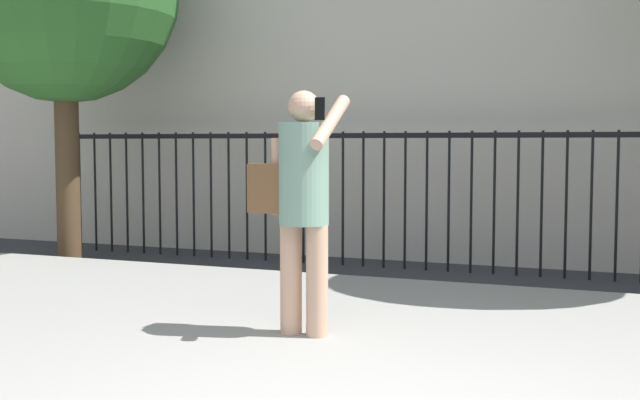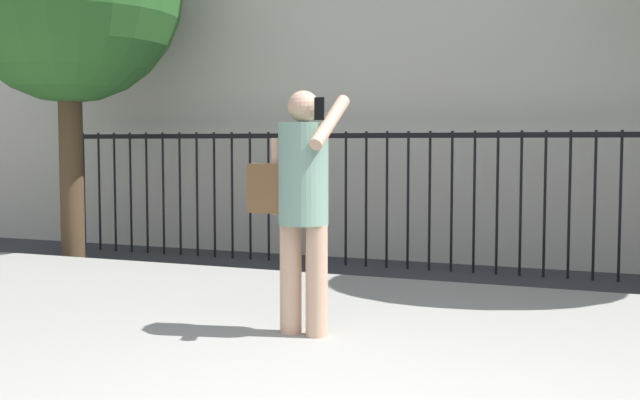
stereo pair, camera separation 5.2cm
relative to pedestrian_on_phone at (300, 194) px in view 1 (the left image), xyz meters
name	(u,v)px [view 1 (the left image)]	position (x,y,z in m)	size (l,w,h in m)	color
sidewalk	(461,352)	(1.06, 0.22, -1.04)	(28.00, 4.40, 0.15)	gray
iron_fence	(530,184)	(1.06, 3.92, -0.10)	(12.03, 0.04, 1.60)	black
pedestrian_on_phone	(300,194)	(0.00, 0.00, 0.00)	(0.67, 0.49, 1.67)	tan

